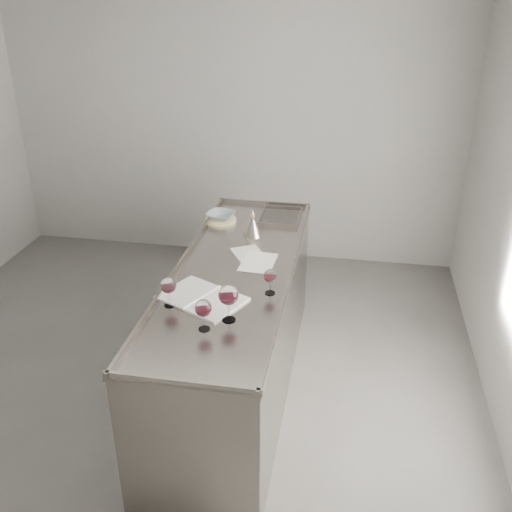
% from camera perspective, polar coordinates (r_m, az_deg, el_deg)
% --- Properties ---
extents(room_shell, '(4.54, 5.04, 2.84)m').
position_cam_1_polar(room_shell, '(3.40, -11.65, 3.96)').
color(room_shell, '#504E4B').
rests_on(room_shell, ground).
extents(counter, '(0.77, 2.42, 0.97)m').
position_cam_1_polar(counter, '(3.95, -2.04, -7.36)').
color(counter, gray).
rests_on(counter, ground).
extents(wine_glass_left, '(0.09, 0.09, 0.18)m').
position_cam_1_polar(wine_glass_left, '(3.29, -8.76, -2.99)').
color(wine_glass_left, white).
rests_on(wine_glass_left, counter).
extents(wine_glass_middle, '(0.09, 0.09, 0.18)m').
position_cam_1_polar(wine_glass_middle, '(3.05, -5.29, -5.28)').
color(wine_glass_middle, white).
rests_on(wine_glass_middle, counter).
extents(wine_glass_right, '(0.11, 0.11, 0.22)m').
position_cam_1_polar(wine_glass_right, '(3.11, -2.78, -4.00)').
color(wine_glass_right, white).
rests_on(wine_glass_right, counter).
extents(wine_glass_small, '(0.08, 0.08, 0.16)m').
position_cam_1_polar(wine_glass_small, '(3.38, 1.42, -2.09)').
color(wine_glass_small, white).
rests_on(wine_glass_small, counter).
extents(notebook, '(0.57, 0.51, 0.02)m').
position_cam_1_polar(notebook, '(3.39, -5.43, -4.21)').
color(notebook, white).
rests_on(notebook, counter).
extents(loose_paper_top, '(0.30, 0.33, 0.00)m').
position_cam_1_polar(loose_paper_top, '(3.91, -0.70, 0.19)').
color(loose_paper_top, silver).
rests_on(loose_paper_top, counter).
extents(loose_paper_under, '(0.23, 0.32, 0.00)m').
position_cam_1_polar(loose_paper_under, '(3.80, 0.22, -0.61)').
color(loose_paper_under, white).
rests_on(loose_paper_under, counter).
extents(trivet, '(0.31, 0.31, 0.02)m').
position_cam_1_polar(trivet, '(4.45, -3.53, 3.62)').
color(trivet, beige).
rests_on(trivet, counter).
extents(ceramic_bowl, '(0.25, 0.25, 0.05)m').
position_cam_1_polar(ceramic_bowl, '(4.44, -3.55, 4.05)').
color(ceramic_bowl, '#86999C').
rests_on(ceramic_bowl, trivet).
extents(wine_funnel, '(0.14, 0.14, 0.21)m').
position_cam_1_polar(wine_funnel, '(4.17, -0.32, 2.87)').
color(wine_funnel, '#9E978C').
rests_on(wine_funnel, counter).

